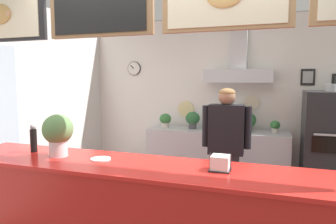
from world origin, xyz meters
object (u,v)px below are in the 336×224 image
potted_rosemary (248,121)px  pepper_grinder (33,138)px  espresso_machine (222,118)px  condiment_plate (101,159)px  basil_vase (58,133)px  potted_sage (193,119)px  napkin_holder (220,163)px  pizza_oven (328,149)px  potted_oregano (165,120)px  potted_thyme (275,126)px  shop_worker (226,152)px

potted_rosemary → pepper_grinder: size_ratio=1.13×
espresso_machine → pepper_grinder: bearing=-117.6°
condiment_plate → basil_vase: size_ratio=0.45×
potted_sage → napkin_holder: bearing=-71.4°
pizza_oven → basil_vase: (-2.43, -2.40, 0.47)m
potted_oregano → basil_vase: basil_vase is taller
espresso_machine → condiment_plate: 2.60m
potted_thyme → pepper_grinder: pepper_grinder is taller
shop_worker → potted_oregano: 1.65m
potted_sage → potted_thyme: bearing=0.5°
potted_oregano → condiment_plate: bearing=-82.6°
basil_vase → napkin_holder: (1.38, 0.04, -0.15)m
potted_rosemary → potted_thyme: 0.40m
potted_sage → potted_rosemary: size_ratio=0.94×
pepper_grinder → potted_thyme: bearing=51.0°
potted_oregano → napkin_holder: bearing=-62.5°
pizza_oven → basil_vase: size_ratio=4.54×
potted_sage → potted_oregano: bearing=-172.6°
shop_worker → potted_sage: (-0.71, 1.22, 0.20)m
shop_worker → espresso_machine: bearing=-81.6°
potted_thyme → condiment_plate: bearing=-117.6°
condiment_plate → potted_oregano: bearing=97.4°
basil_vase → potted_rosemary: bearing=62.3°
potted_sage → potted_thyme: 1.25m
pizza_oven → potted_sage: size_ratio=6.07×
shop_worker → pepper_grinder: bearing=37.9°
pepper_grinder → potted_sage: bearing=72.0°
potted_thyme → napkin_holder: napkin_holder is taller
potted_sage → napkin_holder: size_ratio=1.71×
shop_worker → basil_vase: shop_worker is taller
shop_worker → potted_thyme: (0.53, 1.23, 0.15)m
shop_worker → pepper_grinder: (-1.54, -1.32, 0.31)m
potted_thyme → condiment_plate: (-1.36, -2.60, 0.04)m
potted_rosemary → condiment_plate: (-0.96, -2.58, -0.02)m
pizza_oven → condiment_plate: 3.15m
potted_rosemary → pizza_oven: bearing=-10.4°
basil_vase → napkin_holder: size_ratio=2.29×
espresso_machine → potted_rosemary: (0.37, 0.05, -0.03)m
potted_thyme → napkin_holder: size_ratio=1.16×
potted_oregano → condiment_plate: potted_oregano is taller
potted_rosemary → potted_oregano: size_ratio=1.24×
espresso_machine → condiment_plate: espresso_machine is taller
potted_rosemary → pepper_grinder: 3.05m
potted_thyme → espresso_machine: bearing=-175.4°
potted_oregano → pepper_grinder: size_ratio=0.91×
basil_vase → pizza_oven: bearing=44.6°
potted_thyme → pepper_grinder: bearing=-129.0°
pizza_oven → shop_worker: 1.59m
shop_worker → potted_oregano: bearing=-48.1°
potted_sage → pizza_oven: bearing=-5.9°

